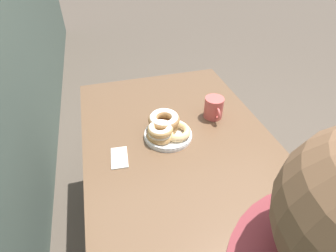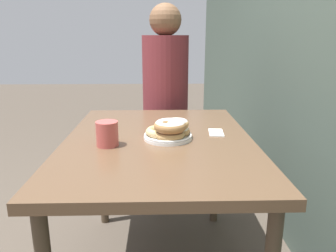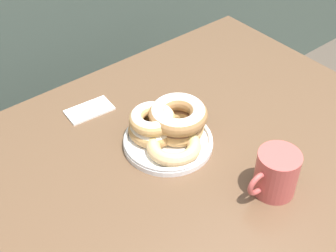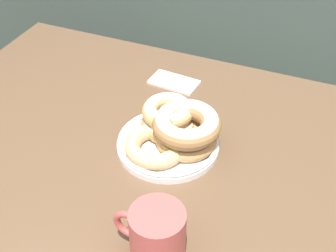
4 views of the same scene
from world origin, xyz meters
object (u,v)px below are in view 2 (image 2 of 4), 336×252
donut_plate (170,130)px  napkin (216,133)px  person_figure (165,103)px  dining_table (159,154)px  coffee_mug (107,133)px

donut_plate → napkin: size_ratio=2.00×
person_figure → napkin: (0.76, 0.23, 0.01)m
dining_table → person_figure: bearing=176.8°
donut_plate → coffee_mug: coffee_mug is taller
napkin → dining_table: bearing=-75.1°
person_figure → napkin: size_ratio=11.05×
donut_plate → napkin: donut_plate is taller
coffee_mug → napkin: size_ratio=1.02×
dining_table → donut_plate: donut_plate is taller
donut_plate → person_figure: size_ratio=0.18×
dining_table → donut_plate: 0.13m
dining_table → donut_plate: size_ratio=4.66×
coffee_mug → napkin: bearing=108.8°
dining_table → coffee_mug: 0.27m
donut_plate → person_figure: bearing=-179.8°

